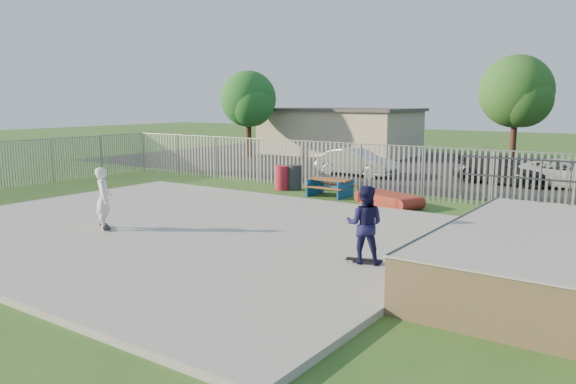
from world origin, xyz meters
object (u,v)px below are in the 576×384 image
Objects in this scene: tree_left at (248,99)px; skater_white at (104,198)px; car_dark at (502,170)px; funbox at (389,200)px; trash_bin_grey at (294,178)px; tree_mid at (516,92)px; picnic_table at (330,187)px; trash_bin_red at (282,178)px; car_white at (566,174)px; skater_navy at (365,224)px; car_silver at (356,162)px.

tree_left is 3.27× the size of skater_white.
skater_white is (10.52, -19.47, -2.79)m from tree_left.
car_dark is 2.49× the size of skater_white.
funbox is 19.06m from tree_left.
tree_left is at bearing 166.74° from funbox.
tree_left is at bearing 136.44° from trash_bin_grey.
picnic_table is at bearing -102.77° from tree_mid.
funbox is at bearing 171.74° from car_dark.
funbox is (2.73, -0.50, -0.14)m from picnic_table.
skater_white is at bearing -103.41° from picnic_table.
car_white is at bearing 36.73° from trash_bin_red.
funbox is 7.94m from car_dark.
picnic_table is 2.78m from funbox.
tree_left reaches higher than trash_bin_grey.
trash_bin_red reaches higher than funbox.
skater_navy is at bearing -46.56° from funbox.
tree_left is at bearing 134.49° from trash_bin_red.
car_white is 15.44m from skater_navy.
picnic_table is 0.38× the size of car_white.
skater_white is (-4.68, -8.55, 0.80)m from funbox.
car_white reaches higher than funbox.
car_silver is 9.35m from car_white.
trash_bin_red is 0.59× the size of skater_white.
picnic_table is 0.27× the size of tree_mid.
tree_left is (-17.14, 3.24, 3.16)m from car_dark.
tree_mid is at bearing 68.17° from trash_bin_red.
car_white is 8.94m from tree_mid.
car_dark is 0.98× the size of car_white.
tree_left is at bearing 138.83° from picnic_table.
car_silver is 6.79m from car_dark.
tree_mid reaches higher than car_dark.
car_dark is (6.66, 1.32, -0.05)m from car_silver.
car_dark is at bearing 44.29° from trash_bin_red.
skater_navy is at bearing -45.44° from tree_left.
skater_white is at bearing -61.62° from tree_left.
funbox is 0.56× the size of car_dark.
trash_bin_red is at bearing -63.26° from skater_navy.
car_dark is at bearing 102.56° from car_white.
tree_left is (-15.20, 10.93, 3.59)m from funbox.
car_dark is at bearing -75.55° from car_silver.
tree_mid reaches higher than skater_white.
trash_bin_red is 0.59× the size of skater_navy.
trash_bin_grey is at bearing -177.41° from car_silver.
picnic_table is 9.28m from skater_white.
trash_bin_red is at bearing -45.51° from tree_left.
skater_navy is (18.03, -18.31, -2.79)m from tree_left.
funbox is at bearing -11.98° from trash_bin_grey.
car_white is at bearing 44.61° from picnic_table.
tree_mid reaches higher than trash_bin_grey.
picnic_table is at bearing -39.90° from tree_left.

